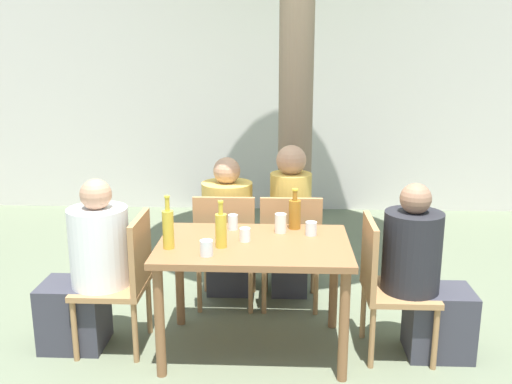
{
  "coord_description": "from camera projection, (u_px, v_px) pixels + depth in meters",
  "views": [
    {
      "loc": [
        0.16,
        -3.36,
        1.9
      ],
      "look_at": [
        0.0,
        0.3,
        0.98
      ],
      "focal_mm": 40.0,
      "sensor_mm": 36.0,
      "label": 1
    }
  ],
  "objects": [
    {
      "name": "cafe_building_wall",
      "position": [
        268.0,
        93.0,
        6.71
      ],
      "size": [
        10.0,
        0.08,
        2.8
      ],
      "color": "beige",
      "rests_on": "ground_plane"
    },
    {
      "name": "drinking_glass_1",
      "position": [
        233.0,
        222.0,
        3.79
      ],
      "size": [
        0.07,
        0.07,
        0.1
      ],
      "color": "silver",
      "rests_on": "dining_table_front"
    },
    {
      "name": "person_seated_0",
      "position": [
        88.0,
        274.0,
        3.65
      ],
      "size": [
        0.59,
        0.37,
        1.13
      ],
      "rotation": [
        0.0,
        0.0,
        -1.57
      ],
      "color": "#383842",
      "rests_on": "ground_plane"
    },
    {
      "name": "amber_bottle_2",
      "position": [
        295.0,
        213.0,
        3.8
      ],
      "size": [
        0.08,
        0.08,
        0.27
      ],
      "color": "#9E661E",
      "rests_on": "dining_table_front"
    },
    {
      "name": "patio_chair_3",
      "position": [
        290.0,
        245.0,
        4.2
      ],
      "size": [
        0.44,
        0.44,
        0.89
      ],
      "rotation": [
        0.0,
        0.0,
        3.14
      ],
      "color": "#A87A4C",
      "rests_on": "ground_plane"
    },
    {
      "name": "ground_plane",
      "position": [
        254.0,
        349.0,
        3.72
      ],
      "size": [
        30.0,
        30.0,
        0.0
      ],
      "primitive_type": "plane",
      "color": "#667056"
    },
    {
      "name": "patio_chair_1",
      "position": [
        386.0,
        280.0,
        3.57
      ],
      "size": [
        0.44,
        0.44,
        0.89
      ],
      "rotation": [
        0.0,
        0.0,
        1.57
      ],
      "color": "#A87A4C",
      "rests_on": "ground_plane"
    },
    {
      "name": "person_seated_1",
      "position": [
        424.0,
        280.0,
        3.56
      ],
      "size": [
        0.58,
        0.36,
        1.12
      ],
      "rotation": [
        0.0,
        0.0,
        1.57
      ],
      "color": "#383842",
      "rests_on": "ground_plane"
    },
    {
      "name": "person_seated_3",
      "position": [
        290.0,
        229.0,
        4.41
      ],
      "size": [
        0.31,
        0.56,
        1.22
      ],
      "rotation": [
        0.0,
        0.0,
        3.14
      ],
      "color": "#383842",
      "rests_on": "ground_plane"
    },
    {
      "name": "patio_chair_2",
      "position": [
        226.0,
        244.0,
        4.22
      ],
      "size": [
        0.44,
        0.44,
        0.89
      ],
      "rotation": [
        0.0,
        0.0,
        3.14
      ],
      "color": "#A87A4C",
      "rests_on": "ground_plane"
    },
    {
      "name": "drinking_glass_3",
      "position": [
        281.0,
        223.0,
        3.73
      ],
      "size": [
        0.08,
        0.08,
        0.13
      ],
      "color": "silver",
      "rests_on": "dining_table_front"
    },
    {
      "name": "dining_table_front",
      "position": [
        254.0,
        257.0,
        3.57
      ],
      "size": [
        1.2,
        0.79,
        0.73
      ],
      "color": "brown",
      "rests_on": "ground_plane"
    },
    {
      "name": "drinking_glass_2",
      "position": [
        206.0,
        248.0,
        3.31
      ],
      "size": [
        0.08,
        0.08,
        0.09
      ],
      "color": "silver",
      "rests_on": "dining_table_front"
    },
    {
      "name": "drinking_glass_4",
      "position": [
        245.0,
        235.0,
        3.56
      ],
      "size": [
        0.07,
        0.07,
        0.08
      ],
      "color": "white",
      "rests_on": "dining_table_front"
    },
    {
      "name": "patio_chair_0",
      "position": [
        124.0,
        275.0,
        3.64
      ],
      "size": [
        0.44,
        0.44,
        0.89
      ],
      "rotation": [
        0.0,
        0.0,
        -1.57
      ],
      "color": "#A87A4C",
      "rests_on": "ground_plane"
    },
    {
      "name": "oil_cruet_0",
      "position": [
        168.0,
        228.0,
        3.42
      ],
      "size": [
        0.07,
        0.07,
        0.33
      ],
      "color": "gold",
      "rests_on": "dining_table_front"
    },
    {
      "name": "person_seated_2",
      "position": [
        229.0,
        233.0,
        4.44
      ],
      "size": [
        0.38,
        0.59,
        1.13
      ],
      "rotation": [
        0.0,
        0.0,
        3.14
      ],
      "color": "#383842",
      "rests_on": "ground_plane"
    },
    {
      "name": "drinking_glass_0",
      "position": [
        311.0,
        229.0,
        3.68
      ],
      "size": [
        0.07,
        0.07,
        0.09
      ],
      "color": "silver",
      "rests_on": "dining_table_front"
    },
    {
      "name": "oil_cruet_1",
      "position": [
        221.0,
        229.0,
        3.44
      ],
      "size": [
        0.07,
        0.07,
        0.29
      ],
      "color": "gold",
      "rests_on": "dining_table_front"
    }
  ]
}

